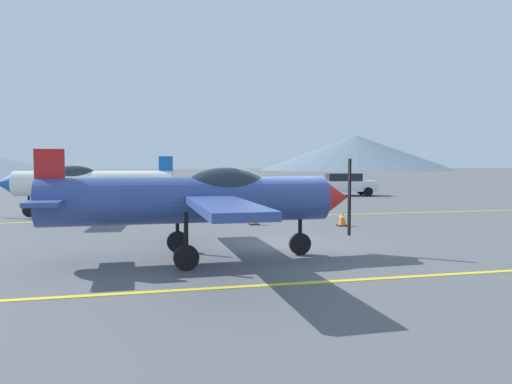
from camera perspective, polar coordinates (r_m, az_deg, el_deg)
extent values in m
plane|color=#54565B|center=(13.30, 3.08, -6.71)|extent=(400.00, 400.00, 0.00)
cube|color=yellow|center=(9.81, 9.31, -10.39)|extent=(80.00, 0.16, 0.01)
cube|color=yellow|center=(20.81, -2.88, -3.03)|extent=(80.00, 0.16, 0.01)
cylinder|color=#33478C|center=(11.65, -7.89, -0.96)|extent=(6.85, 1.23, 1.10)
cone|color=red|center=(12.62, 9.36, -0.64)|extent=(0.72, 0.95, 0.94)
cube|color=black|center=(12.78, 11.01, -0.61)|extent=(0.04, 0.12, 2.01)
ellipsoid|color=#1E2833|center=(11.76, -3.52, 0.72)|extent=(2.02, 0.94, 0.90)
cube|color=#33478C|center=(11.69, -5.94, -0.69)|extent=(1.27, 8.85, 0.16)
cube|color=#33478C|center=(11.72, -23.19, -0.93)|extent=(0.75, 2.62, 0.10)
cube|color=red|center=(11.70, -23.26, 1.76)|extent=(0.63, 0.13, 1.20)
cylinder|color=black|center=(12.34, 5.25, -3.83)|extent=(0.10, 0.10, 1.01)
cylinder|color=black|center=(12.41, 5.24, -6.14)|extent=(0.56, 0.13, 0.56)
cylinder|color=black|center=(10.61, -8.29, -5.04)|extent=(0.10, 0.10, 1.01)
cylinder|color=black|center=(10.69, -8.27, -7.71)|extent=(0.56, 0.13, 0.56)
cylinder|color=black|center=(12.79, -9.30, -3.60)|extent=(0.10, 0.10, 1.01)
cylinder|color=black|center=(12.86, -9.28, -5.84)|extent=(0.56, 0.13, 0.56)
cylinder|color=white|center=(22.61, -18.53, 1.00)|extent=(6.89, 1.59, 1.10)
cone|color=blue|center=(23.54, -27.60, 0.88)|extent=(0.77, 0.99, 0.94)
ellipsoid|color=#1E2833|center=(22.77, -20.79, 1.81)|extent=(2.07, 1.04, 0.90)
cube|color=white|center=(22.68, -19.53, 1.12)|extent=(1.73, 8.89, 0.16)
cube|color=white|center=(22.31, -10.62, 1.22)|extent=(0.89, 2.65, 0.10)
cube|color=blue|center=(22.29, -10.64, 2.64)|extent=(0.64, 0.17, 1.20)
cylinder|color=black|center=(23.28, -25.33, -0.74)|extent=(0.10, 0.10, 1.01)
cylinder|color=black|center=(23.32, -25.30, -1.97)|extent=(0.57, 0.16, 0.56)
cylinder|color=black|center=(23.71, -17.58, -0.50)|extent=(0.10, 0.10, 1.01)
cylinder|color=black|center=(23.74, -17.55, -1.71)|extent=(0.57, 0.16, 0.56)
cylinder|color=black|center=(21.53, -18.46, -0.90)|extent=(0.10, 0.10, 1.01)
cylinder|color=black|center=(21.57, -18.43, -2.23)|extent=(0.57, 0.16, 0.56)
cube|color=white|center=(35.51, 10.55, 0.71)|extent=(4.54, 2.51, 0.75)
cube|color=black|center=(35.45, 10.33, 1.76)|extent=(2.64, 1.97, 0.55)
cylinder|color=black|center=(35.03, 13.15, 0.02)|extent=(0.67, 0.33, 0.64)
cylinder|color=black|center=(36.76, 12.36, 0.19)|extent=(0.67, 0.33, 0.64)
cylinder|color=black|center=(34.34, 8.60, 0.01)|extent=(0.67, 0.33, 0.64)
cylinder|color=black|center=(36.10, 8.02, 0.18)|extent=(0.67, 0.33, 0.64)
cube|color=black|center=(18.30, 10.19, -3.92)|extent=(0.36, 0.36, 0.04)
cone|color=orange|center=(18.26, 10.20, -3.00)|extent=(0.29, 0.29, 0.55)
cylinder|color=white|center=(18.26, 10.20, -2.91)|extent=(0.20, 0.20, 0.08)
cube|color=black|center=(18.38, -0.23, -3.83)|extent=(0.36, 0.36, 0.04)
cone|color=orange|center=(18.35, -0.23, -2.92)|extent=(0.29, 0.29, 0.55)
cylinder|color=white|center=(18.34, -0.23, -2.83)|extent=(0.20, 0.20, 0.08)
cone|color=slate|center=(168.39, 11.65, 4.58)|extent=(65.49, 65.49, 11.91)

